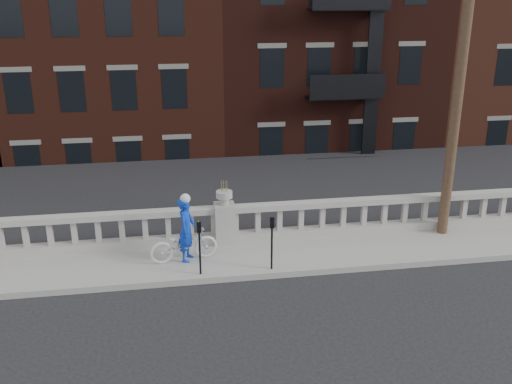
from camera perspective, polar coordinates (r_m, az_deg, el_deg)
ground at (r=12.38m, az=-1.01°, el=-13.07°), size 120.00×120.00×0.00m
sidewalk at (r=14.94m, az=-2.70°, el=-6.72°), size 32.00×2.20×0.15m
balustrade at (r=15.57m, az=-3.14°, el=-3.33°), size 28.00×0.34×1.03m
planter_pedestal at (r=15.50m, az=-3.15°, el=-2.68°), size 0.55×0.55×1.76m
lower_level at (r=33.69m, az=-5.90°, el=12.40°), size 80.00×44.00×20.80m
utility_pole at (r=15.98m, az=20.00°, el=13.20°), size 1.60×0.28×10.00m
parking_meter_b at (r=13.73m, az=-5.67°, el=-5.02°), size 0.10×0.09×1.36m
parking_meter_c at (r=13.92m, az=1.60°, el=-4.56°), size 0.10×0.09×1.36m
bicycle at (r=14.64m, az=-7.24°, el=-5.14°), size 1.81×0.89×0.91m
cyclist at (r=14.50m, az=-6.96°, el=-3.72°), size 0.59×0.71×1.68m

